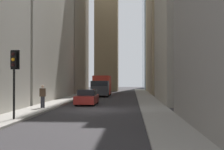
{
  "coord_description": "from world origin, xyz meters",
  "views": [
    {
      "loc": [
        -24.05,
        -2.71,
        2.42
      ],
      "look_at": [
        17.33,
        -0.13,
        2.91
      ],
      "focal_mm": 50.06,
      "sensor_mm": 36.0,
      "label": 1
    }
  ],
  "objects_px": {
    "delivery_truck": "(102,86)",
    "traffic_light_foreground": "(14,68)",
    "sedan_red": "(87,98)",
    "pedestrian": "(43,95)"
  },
  "relations": [
    {
      "from": "delivery_truck",
      "to": "traffic_light_foreground",
      "type": "height_order",
      "value": "traffic_light_foreground"
    },
    {
      "from": "delivery_truck",
      "to": "sedan_red",
      "type": "relative_size",
      "value": 1.5
    },
    {
      "from": "delivery_truck",
      "to": "sedan_red",
      "type": "height_order",
      "value": "delivery_truck"
    },
    {
      "from": "traffic_light_foreground",
      "to": "sedan_red",
      "type": "bearing_deg",
      "value": -12.32
    },
    {
      "from": "sedan_red",
      "to": "pedestrian",
      "type": "xyz_separation_m",
      "value": [
        -4.74,
        2.82,
        0.45
      ]
    },
    {
      "from": "delivery_truck",
      "to": "traffic_light_foreground",
      "type": "distance_m",
      "value": 25.82
    },
    {
      "from": "traffic_light_foreground",
      "to": "pedestrian",
      "type": "height_order",
      "value": "traffic_light_foreground"
    },
    {
      "from": "sedan_red",
      "to": "pedestrian",
      "type": "height_order",
      "value": "pedestrian"
    },
    {
      "from": "sedan_red",
      "to": "delivery_truck",
      "type": "bearing_deg",
      "value": 0.0
    },
    {
      "from": "delivery_truck",
      "to": "traffic_light_foreground",
      "type": "relative_size",
      "value": 1.65
    }
  ]
}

